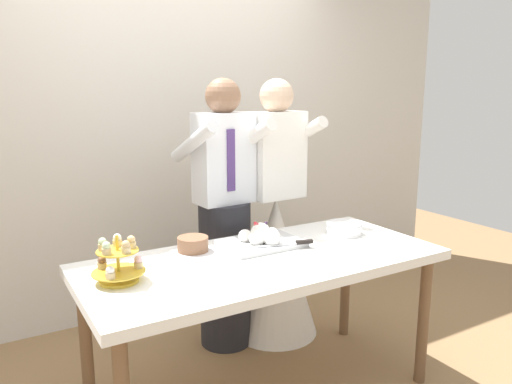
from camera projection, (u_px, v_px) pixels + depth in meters
rear_wall at (162, 110)px, 3.50m from camera, size 5.20×0.10×2.90m
dessert_table at (264, 271)px, 2.49m from camera, size 1.80×0.80×0.78m
cupcake_stand at (118, 262)px, 2.14m from camera, size 0.23×0.23×0.21m
main_cake_tray at (261, 238)px, 2.65m from camera, size 0.43×0.34×0.13m
plate_stack at (344, 228)px, 2.87m from camera, size 0.21×0.21×0.07m
round_cake at (193, 246)px, 2.53m from camera, size 0.24×0.24×0.08m
person_groom at (225, 230)px, 3.06m from camera, size 0.49×0.51×1.66m
person_bride at (275, 248)px, 3.23m from camera, size 0.56×0.56×1.66m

